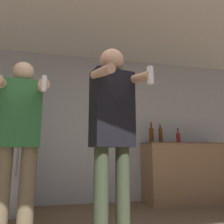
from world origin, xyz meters
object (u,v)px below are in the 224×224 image
person_woman_foreground (112,127)px  bottle_clear_vodka (178,138)px  bottle_amber_bourbon (151,135)px  person_man_side (19,136)px  refrigerator (5,154)px  bottle_red_label (161,135)px

person_woman_foreground → bottle_clear_vodka: bearing=48.1°
bottle_amber_bourbon → person_man_side: 2.28m
refrigerator → person_woman_foreground: bearing=-54.0°
bottle_amber_bourbon → person_woman_foreground: person_woman_foreground is taller
refrigerator → bottle_amber_bourbon: 2.31m
refrigerator → bottle_amber_bourbon: bearing=1.4°
refrigerator → person_woman_foreground: size_ratio=0.93×
bottle_clear_vodka → person_woman_foreground: size_ratio=0.16×
bottle_clear_vodka → person_man_side: person_man_side is taller
bottle_amber_bourbon → person_man_side: size_ratio=0.21×
bottle_red_label → bottle_amber_bourbon: 0.17m
bottle_red_label → refrigerator: bearing=-178.7°
refrigerator → person_woman_foreground: person_woman_foreground is taller
refrigerator → bottle_red_label: bearing=1.3°
person_man_side → bottle_red_label: bearing=32.1°
bottle_clear_vodka → person_woman_foreground: (-1.56, -1.74, -0.05)m
bottle_clear_vodka → person_man_side: (-2.38, -1.28, -0.11)m
person_woman_foreground → person_man_side: 0.94m
refrigerator → bottle_clear_vodka: 2.80m
refrigerator → bottle_amber_bourbon: size_ratio=4.48×
bottle_red_label → bottle_amber_bourbon: size_ratio=0.95×
bottle_clear_vodka → person_man_side: 2.71m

